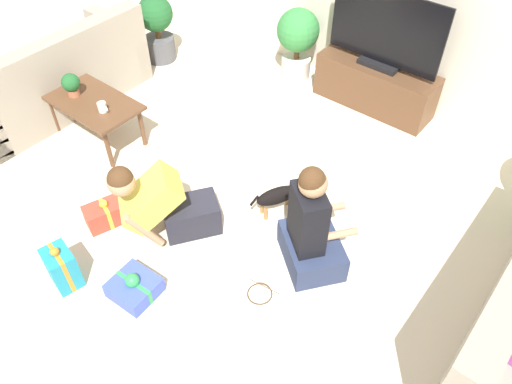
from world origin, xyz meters
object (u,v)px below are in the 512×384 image
Objects in this scene: gift_bag_a at (260,310)px; mug at (102,107)px; coffee_table at (92,105)px; potted_plant_back_left at (298,38)px; person_sitting at (311,231)px; tv at (385,34)px; gift_box_c at (62,268)px; person_kneeling at (163,204)px; dog at (282,194)px; sofa_left at (55,79)px; gift_box_a at (134,287)px; potted_plant_corner_left at (157,26)px; gift_box_b at (106,214)px; tv_console at (375,86)px; tabletop_plant at (71,84)px.

mug is (-2.29, 0.59, 0.31)m from gift_bag_a.
coffee_table is 2.61m from gift_bag_a.
person_sitting is at bearing -52.18° from potted_plant_back_left.
tv reaches higher than gift_box_c.
person_kneeling is 1.60× the size of dog.
sofa_left is 2.00× the size of coffee_table.
dog is at bearing 75.95° from gift_box_a.
mug is (-1.75, -0.38, 0.30)m from dog.
potted_plant_corner_left is 3.24m from gift_box_c.
gift_box_a is (-0.34, -1.35, -0.12)m from dog.
person_kneeling reaches higher than gift_bag_a.
tv reaches higher than coffee_table.
person_kneeling reaches higher than gift_box_b.
gift_box_b is (1.58, -2.10, -0.31)m from potted_plant_corner_left.
tv reaches higher than sofa_left.
tabletop_plant is at bearing -132.09° from tv_console.
tv_console reaches higher than gift_box_b.
sofa_left is at bearing 172.14° from coffee_table.
tv_console is at bearing 115.62° from person_kneeling.
tabletop_plant is at bearing -159.64° from person_kneeling.
tv_console is at bearing 54.32° from mug.
person_kneeling is 0.59m from gift_box_b.
person_sitting is 1.97× the size of dog.
coffee_table is at bearing 36.79° from dog.
tv_console is at bearing 72.87° from gift_box_b.
gift_box_b is (1.72, -0.79, -0.21)m from sofa_left.
sofa_left is 0.67m from tabletop_plant.
tabletop_plant is at bearing 37.20° from dog.
person_kneeling is 1.67m from tabletop_plant.
potted_plant_corner_left is (0.15, 1.32, 0.11)m from sofa_left.
potted_plant_back_left is at bearing 104.36° from gift_box_a.
potted_plant_corner_left is (-0.63, 1.42, 0.02)m from coffee_table.
mug is (-0.62, -2.16, 0.01)m from potted_plant_back_left.
person_kneeling reaches higher than potted_plant_corner_left.
gift_box_c is (-0.25, -0.81, -0.18)m from person_kneeling.
tv_console is 1.28× the size of person_sitting.
person_kneeling is 0.98m from dog.
person_kneeling reaches higher than tv_console.
coffee_table is 0.78× the size of tv_console.
potted_plant_corner_left is 1.55× the size of dog.
gift_box_c is (0.23, -0.58, 0.07)m from gift_box_b.
potted_plant_corner_left is 2.00× the size of gift_box_b.
sofa_left is at bearing -159.80° from person_kneeling.
gift_bag_a is at bearing 145.83° from dog.
gift_box_a is at bearing -31.31° from coffee_table.
sofa_left is at bearing 155.43° from gift_box_a.
potted_plant_corner_left is 3.35m from gift_box_a.
gift_bag_a is (1.35, 0.63, 0.01)m from gift_box_c.
coffee_table is 2.47m from person_sitting.
potted_plant_corner_left is at bearing 124.00° from gift_box_c.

